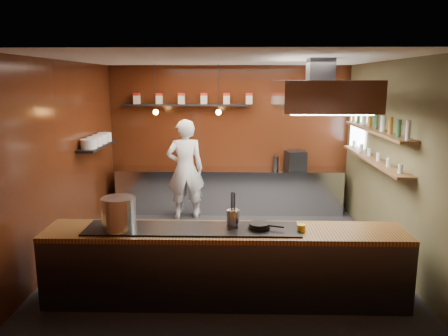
{
  "coord_description": "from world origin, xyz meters",
  "views": [
    {
      "loc": [
        0.11,
        -6.64,
        2.71
      ],
      "look_at": [
        -0.06,
        0.4,
        1.28
      ],
      "focal_mm": 35.0,
      "sensor_mm": 36.0,
      "label": 1
    }
  ],
  "objects_px": {
    "chef": "(185,170)",
    "stockpot_large": "(119,213)",
    "stockpot_small": "(116,214)",
    "extractor_hood": "(319,94)",
    "espresso_machine": "(295,160)"
  },
  "relations": [
    {
      "from": "stockpot_small",
      "to": "chef",
      "type": "bearing_deg",
      "value": 81.82
    },
    {
      "from": "extractor_hood",
      "to": "chef",
      "type": "bearing_deg",
      "value": 135.97
    },
    {
      "from": "chef",
      "to": "espresso_machine",
      "type": "bearing_deg",
      "value": -178.57
    },
    {
      "from": "extractor_hood",
      "to": "stockpot_small",
      "type": "height_order",
      "value": "extractor_hood"
    },
    {
      "from": "stockpot_large",
      "to": "chef",
      "type": "bearing_deg",
      "value": 82.87
    },
    {
      "from": "extractor_hood",
      "to": "stockpot_large",
      "type": "xyz_separation_m",
      "value": [
        -2.57,
        -1.27,
        -1.37
      ]
    },
    {
      "from": "stockpot_small",
      "to": "chef",
      "type": "relative_size",
      "value": 0.19
    },
    {
      "from": "extractor_hood",
      "to": "espresso_machine",
      "type": "bearing_deg",
      "value": 88.66
    },
    {
      "from": "stockpot_large",
      "to": "stockpot_small",
      "type": "height_order",
      "value": "stockpot_large"
    },
    {
      "from": "extractor_hood",
      "to": "stockpot_large",
      "type": "relative_size",
      "value": 4.93
    },
    {
      "from": "chef",
      "to": "stockpot_large",
      "type": "bearing_deg",
      "value": 71.5
    },
    {
      "from": "extractor_hood",
      "to": "espresso_machine",
      "type": "distance_m",
      "value": 2.95
    },
    {
      "from": "extractor_hood",
      "to": "stockpot_large",
      "type": "bearing_deg",
      "value": -153.68
    },
    {
      "from": "stockpot_small",
      "to": "chef",
      "type": "distance_m",
      "value": 3.32
    },
    {
      "from": "extractor_hood",
      "to": "chef",
      "type": "relative_size",
      "value": 1.01
    }
  ]
}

